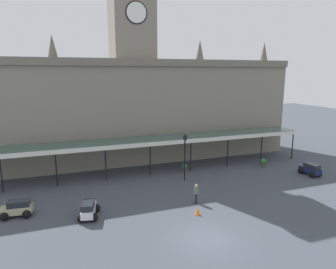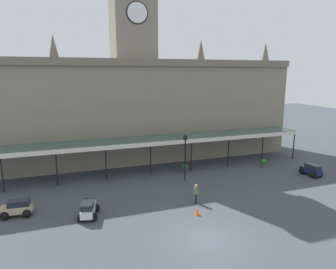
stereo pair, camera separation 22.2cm
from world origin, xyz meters
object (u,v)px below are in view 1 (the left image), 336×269
planter_forecourt_centre (263,163)px  car_white_estate (89,210)px  traffic_cone (198,211)px  planter_near_kerb (184,168)px  car_beige_estate (17,210)px  victorian_lamppost (185,152)px  car_navy_estate (310,170)px  pedestrian_near_entrance (196,193)px

planter_forecourt_centre → car_white_estate: bearing=-163.4°
traffic_cone → planter_near_kerb: 10.28m
car_white_estate → car_beige_estate: (-5.10, 1.95, 0.00)m
car_beige_estate → planter_forecourt_centre: bearing=9.2°
victorian_lamppost → traffic_cone: bearing=-105.2°
victorian_lamppost → planter_near_kerb: (1.07, 2.57, -2.50)m
car_white_estate → planter_forecourt_centre: bearing=16.6°
car_beige_estate → planter_near_kerb: bearing=18.7°
car_beige_estate → car_navy_estate: bearing=-0.1°
car_navy_estate → victorian_lamppost: (-13.27, 2.94, 2.42)m
car_navy_estate → planter_near_kerb: bearing=155.7°
car_white_estate → car_beige_estate: size_ratio=1.03×
car_white_estate → pedestrian_near_entrance: size_ratio=1.43×
car_white_estate → planter_near_kerb: car_white_estate is taller
pedestrian_near_entrance → planter_near_kerb: 8.12m
car_white_estate → victorian_lamppost: (9.88, 4.82, 2.42)m
car_white_estate → car_navy_estate: bearing=4.6°
car_white_estate → traffic_cone: car_white_estate is taller
victorian_lamppost → car_beige_estate: bearing=-169.1°
victorian_lamppost → car_white_estate: bearing=-154.0°
victorian_lamppost → planter_forecourt_centre: (10.40, 1.24, -2.50)m
victorian_lamppost → planter_near_kerb: 3.74m
traffic_cone → planter_forecourt_centre: planter_forecourt_centre is taller
car_beige_estate → traffic_cone: size_ratio=4.21×
car_beige_estate → pedestrian_near_entrance: (13.82, -2.35, 0.34)m
car_navy_estate → victorian_lamppost: size_ratio=0.48×
planter_near_kerb → car_white_estate: bearing=-146.0°
victorian_lamppost → traffic_cone: size_ratio=8.72×
pedestrian_near_entrance → planter_forecourt_centre: (11.55, 6.46, -0.42)m
car_white_estate → car_beige_estate: bearing=159.1°
car_beige_estate → planter_near_kerb: size_ratio=2.41×
car_navy_estate → planter_forecourt_centre: (-2.87, 4.18, -0.07)m
victorian_lamppost → planter_forecourt_centre: victorian_lamppost is taller
pedestrian_near_entrance → planter_forecourt_centre: size_ratio=1.74×
car_navy_estate → pedestrian_near_entrance: size_ratio=1.39×
car_navy_estate → planter_near_kerb: (-12.21, 5.51, -0.07)m
car_beige_estate → planter_forecourt_centre: car_beige_estate is taller
pedestrian_near_entrance → victorian_lamppost: size_ratio=0.35×
car_white_estate → pedestrian_near_entrance: (8.72, -0.41, 0.34)m
pedestrian_near_entrance → planter_near_kerb: (2.22, 7.80, -0.42)m
car_navy_estate → car_beige_estate: bearing=179.9°
car_beige_estate → planter_forecourt_centre: size_ratio=2.41×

